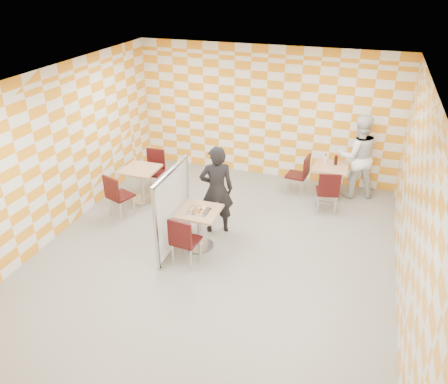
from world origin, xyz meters
name	(u,v)px	position (x,y,z in m)	size (l,w,h in m)	color
room_shell	(225,164)	(0.00, 0.54, 1.50)	(7.00, 7.00, 7.00)	gray
main_table	(199,222)	(-0.34, 0.14, 0.51)	(0.70, 0.70, 0.75)	tan
second_table	(330,176)	(1.62, 2.74, 0.51)	(0.70, 0.70, 0.75)	tan
empty_table	(142,179)	(-2.11, 1.37, 0.51)	(0.70, 0.70, 0.75)	tan
chair_main_front	(183,239)	(-0.38, -0.47, 0.54)	(0.46, 0.47, 0.92)	#350A0A
chair_second_front	(328,189)	(1.66, 2.05, 0.54)	(0.50, 0.50, 0.92)	#350A0A
chair_second_side	(301,172)	(1.02, 2.68, 0.54)	(0.48, 0.47, 0.92)	#350A0A
chair_empty_near	(116,193)	(-2.23, 0.57, 0.54)	(0.54, 0.55, 0.92)	#350A0A
chair_empty_far	(154,167)	(-2.10, 1.94, 0.54)	(0.43, 0.44, 0.92)	#350A0A
partition	(173,210)	(-0.73, -0.06, 0.79)	(0.08, 1.38, 1.55)	white
man_dark	(217,190)	(-0.23, 0.76, 0.86)	(0.62, 0.41, 1.71)	black
man_white	(357,156)	(2.12, 3.05, 0.91)	(0.89, 0.69, 1.83)	white
pizza_on_foil	(198,210)	(-0.34, 0.12, 0.77)	(0.40, 0.40, 0.04)	silver
sport_bottle	(325,159)	(1.48, 2.87, 0.84)	(0.06, 0.06, 0.20)	white
soda_bottle	(336,160)	(1.70, 2.84, 0.85)	(0.07, 0.07, 0.23)	black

